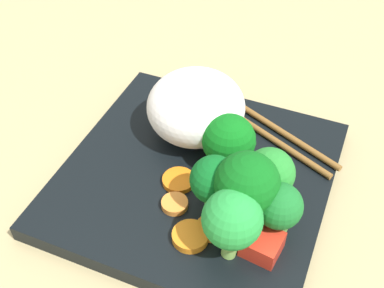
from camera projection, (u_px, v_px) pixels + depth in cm
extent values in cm
cube|color=tan|center=(196.00, 190.00, 49.73)|extent=(110.00, 110.00, 2.00)
cube|color=black|center=(196.00, 177.00, 48.45)|extent=(25.87, 25.87, 1.69)
ellipsoid|color=white|center=(196.00, 107.00, 49.35)|extent=(13.61, 13.56, 7.08)
cylinder|color=#66AE56|center=(216.00, 201.00, 43.74)|extent=(2.13, 2.15, 2.37)
sphere|color=#0E6121|center=(214.00, 180.00, 41.99)|extent=(4.27, 4.27, 4.27)
cylinder|color=#54A243|center=(247.00, 210.00, 42.47)|extent=(2.11, 2.14, 3.20)
sphere|color=#0E6018|center=(247.00, 184.00, 40.02)|extent=(5.46, 5.46, 5.46)
cylinder|color=#68A34B|center=(279.00, 225.00, 41.78)|extent=(2.42, 2.22, 2.68)
sphere|color=#196D2A|center=(279.00, 206.00, 40.13)|extent=(3.93, 3.93, 3.93)
cylinder|color=#77BC53|center=(226.00, 157.00, 47.91)|extent=(2.78, 2.68, 2.09)
sphere|color=#0E6818|center=(229.00, 140.00, 46.12)|extent=(5.09, 5.09, 5.09)
cylinder|color=#618E49|center=(268.00, 192.00, 44.15)|extent=(2.45, 2.19, 3.03)
sphere|color=#278630|center=(269.00, 173.00, 42.19)|extent=(4.43, 4.43, 4.43)
cylinder|color=#84BB56|center=(231.00, 244.00, 40.23)|extent=(2.02, 2.02, 2.94)
sphere|color=green|center=(232.00, 219.00, 38.39)|extent=(4.89, 4.89, 4.89)
cylinder|color=orange|center=(212.00, 228.00, 42.79)|extent=(3.90, 3.90, 0.42)
cylinder|color=orange|center=(179.00, 205.00, 44.45)|extent=(2.67, 2.67, 0.61)
cylinder|color=orange|center=(179.00, 180.00, 46.70)|extent=(3.92, 3.92, 0.51)
cylinder|color=orange|center=(190.00, 236.00, 41.99)|extent=(3.70, 3.70, 0.72)
cylinder|color=orange|center=(236.00, 198.00, 45.23)|extent=(3.40, 3.40, 0.43)
cube|color=red|center=(251.00, 170.00, 46.83)|extent=(2.83, 2.84, 1.74)
cube|color=red|center=(262.00, 244.00, 40.75)|extent=(3.27, 3.14, 1.83)
ellipsoid|color=#C18846|center=(224.00, 177.00, 46.34)|extent=(3.01, 3.03, 1.50)
cylinder|color=brown|center=(257.00, 116.00, 53.28)|extent=(20.10, 8.60, 0.63)
cylinder|color=brown|center=(247.00, 122.00, 52.53)|extent=(20.10, 8.60, 0.63)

